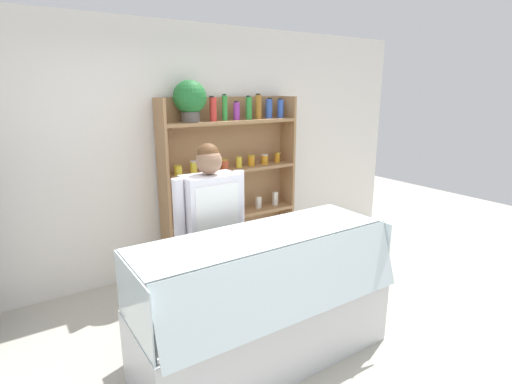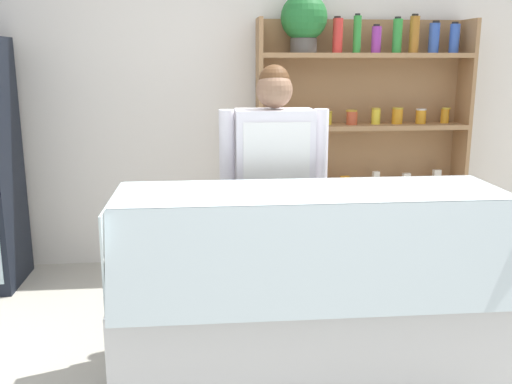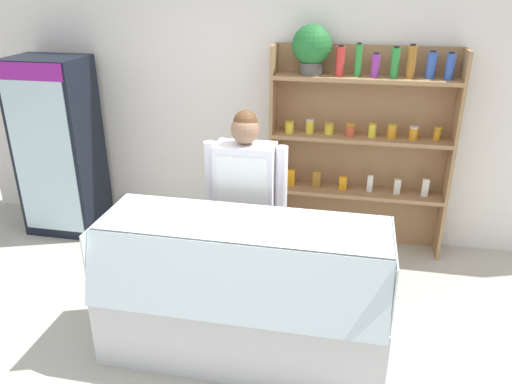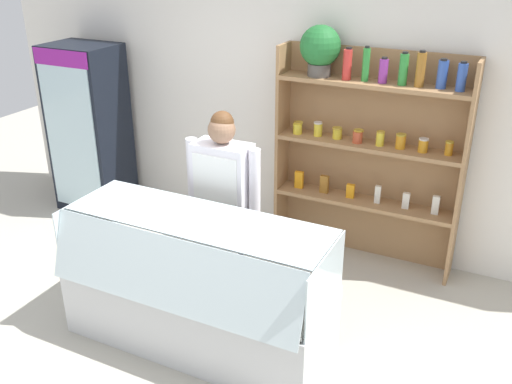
# 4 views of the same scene
# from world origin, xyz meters

# --- Properties ---
(ground_plane) EXTENTS (12.00, 12.00, 0.00)m
(ground_plane) POSITION_xyz_m (0.00, 0.00, 0.00)
(ground_plane) COLOR #B7B2A3
(back_wall) EXTENTS (6.80, 0.10, 2.70)m
(back_wall) POSITION_xyz_m (0.00, 2.01, 1.35)
(back_wall) COLOR white
(back_wall) RESTS_ON ground
(drinks_fridge) EXTENTS (0.72, 0.57, 1.79)m
(drinks_fridge) POSITION_xyz_m (-2.28, 1.58, 0.89)
(drinks_fridge) COLOR black
(drinks_fridge) RESTS_ON ground
(shelving_unit) EXTENTS (1.65, 0.35, 2.11)m
(shelving_unit) POSITION_xyz_m (0.59, 1.82, 1.25)
(shelving_unit) COLOR #9E754C
(shelving_unit) RESTS_ON ground
(deli_display_case) EXTENTS (1.94, 0.78, 1.01)m
(deli_display_case) POSITION_xyz_m (-0.03, 0.07, 0.31)
(deli_display_case) COLOR silver
(deli_display_case) RESTS_ON ground
(shop_clerk) EXTENTS (0.64, 0.25, 1.61)m
(shop_clerk) POSITION_xyz_m (-0.14, 0.68, 0.95)
(shop_clerk) COLOR #2D2D38
(shop_clerk) RESTS_ON ground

